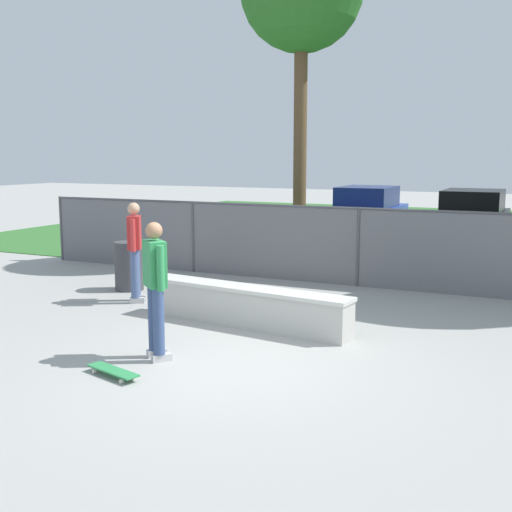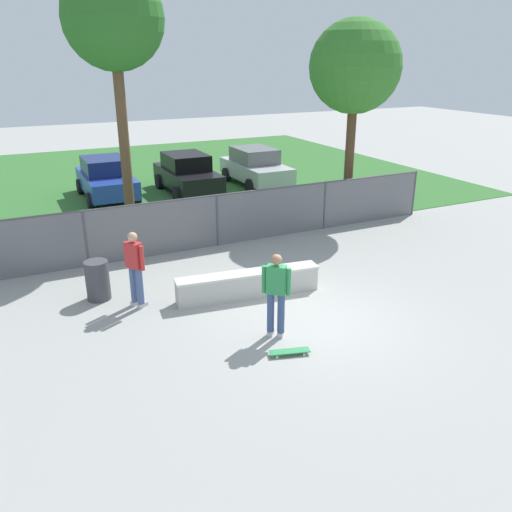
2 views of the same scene
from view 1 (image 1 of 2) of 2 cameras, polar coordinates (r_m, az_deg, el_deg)
ground_plane at (r=8.33m, az=-1.89°, el=-9.69°), size 80.00×80.00×0.00m
grass_strip at (r=23.27m, az=16.13°, el=2.10°), size 27.53×20.00×0.02m
concrete_ledge at (r=10.10m, az=-0.89°, el=-4.47°), size 3.58×0.91×0.63m
skateboarder at (r=8.41m, az=-8.94°, el=-2.51°), size 0.49×0.44×1.82m
skateboard at (r=8.10m, az=-12.60°, el=-9.93°), size 0.82×0.41×0.09m
chainlink_fence at (r=13.16m, az=9.07°, el=1.14°), size 15.60×0.07×1.62m
car_blue at (r=20.71m, az=9.75°, el=3.82°), size 2.03×4.21×1.66m
car_black at (r=19.54m, az=18.63°, el=3.17°), size 2.03×4.21×1.66m
bystander at (r=11.80m, az=-10.73°, el=0.76°), size 0.41×0.53×1.82m
trash_bin at (r=12.96m, az=-11.23°, el=-0.87°), size 0.56×0.56×0.97m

